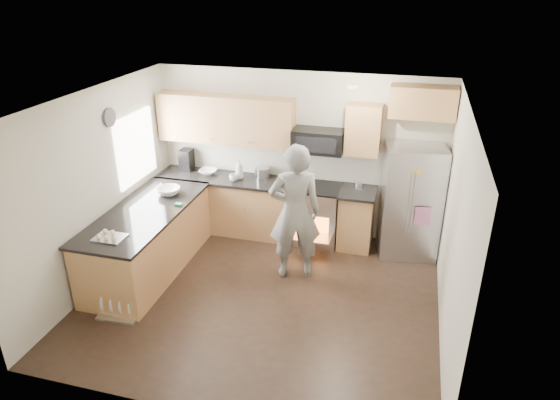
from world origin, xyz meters
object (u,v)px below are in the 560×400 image
(stove_range, at_px, (315,201))
(dish_rack, at_px, (121,308))
(refrigerator, at_px, (410,201))
(person, at_px, (295,213))

(stove_range, bearing_deg, dish_rack, -128.10)
(refrigerator, bearing_deg, stove_range, 170.30)
(refrigerator, distance_m, person, 1.83)
(person, xyz_separation_m, dish_rack, (-1.88, -1.44, -0.88))
(stove_range, xyz_separation_m, refrigerator, (1.42, 0.01, 0.17))
(stove_range, height_order, person, person)
(person, bearing_deg, dish_rack, 18.28)
(stove_range, relative_size, person, 0.93)
(refrigerator, height_order, dish_rack, refrigerator)
(dish_rack, bearing_deg, stove_range, 51.90)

